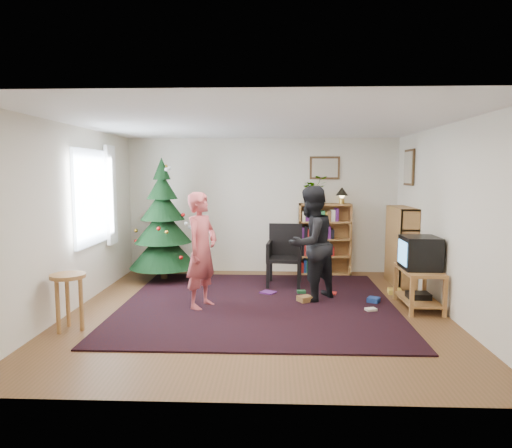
{
  "coord_description": "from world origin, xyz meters",
  "views": [
    {
      "loc": [
        0.22,
        -6.01,
        1.86
      ],
      "look_at": [
        -0.05,
        0.75,
        1.1
      ],
      "focal_mm": 32.0,
      "sensor_mm": 36.0,
      "label": 1
    }
  ],
  "objects_px": {
    "stool": "(68,287)",
    "bookshelf_right": "(401,245)",
    "crt_tv": "(420,253)",
    "table_lamp": "(342,193)",
    "bookshelf_back": "(325,238)",
    "potted_plant": "(314,190)",
    "person_standing": "(202,251)",
    "tv_stand": "(419,285)",
    "christmas_tree": "(163,229)",
    "person_by_chair": "(311,244)",
    "picture_right": "(409,167)",
    "picture_back": "(325,168)",
    "armchair": "(284,252)"
  },
  "relations": [
    {
      "from": "potted_plant",
      "to": "christmas_tree",
      "type": "bearing_deg",
      "value": -167.41
    },
    {
      "from": "bookshelf_right",
      "to": "crt_tv",
      "type": "relative_size",
      "value": 2.53
    },
    {
      "from": "christmas_tree",
      "to": "tv_stand",
      "type": "height_order",
      "value": "christmas_tree"
    },
    {
      "from": "stool",
      "to": "tv_stand",
      "type": "bearing_deg",
      "value": 13.62
    },
    {
      "from": "christmas_tree",
      "to": "crt_tv",
      "type": "bearing_deg",
      "value": -21.32
    },
    {
      "from": "christmas_tree",
      "to": "bookshelf_right",
      "type": "bearing_deg",
      "value": -2.44
    },
    {
      "from": "bookshelf_right",
      "to": "person_standing",
      "type": "distance_m",
      "value": 3.43
    },
    {
      "from": "table_lamp",
      "to": "potted_plant",
      "type": "bearing_deg",
      "value": 180.0
    },
    {
      "from": "picture_right",
      "to": "bookshelf_back",
      "type": "height_order",
      "value": "picture_right"
    },
    {
      "from": "christmas_tree",
      "to": "table_lamp",
      "type": "bearing_deg",
      "value": 10.65
    },
    {
      "from": "picture_right",
      "to": "table_lamp",
      "type": "height_order",
      "value": "picture_right"
    },
    {
      "from": "crt_tv",
      "to": "bookshelf_right",
      "type": "bearing_deg",
      "value": 84.83
    },
    {
      "from": "bookshelf_back",
      "to": "stool",
      "type": "height_order",
      "value": "bookshelf_back"
    },
    {
      "from": "crt_tv",
      "to": "person_standing",
      "type": "height_order",
      "value": "person_standing"
    },
    {
      "from": "person_by_chair",
      "to": "stool",
      "type": "bearing_deg",
      "value": -19.41
    },
    {
      "from": "tv_stand",
      "to": "stool",
      "type": "distance_m",
      "value": 4.55
    },
    {
      "from": "person_by_chair",
      "to": "table_lamp",
      "type": "relative_size",
      "value": 5.54
    },
    {
      "from": "person_by_chair",
      "to": "potted_plant",
      "type": "xyz_separation_m",
      "value": [
        0.2,
        1.79,
        0.72
      ]
    },
    {
      "from": "bookshelf_right",
      "to": "picture_right",
      "type": "bearing_deg",
      "value": -37.6
    },
    {
      "from": "person_standing",
      "to": "tv_stand",
      "type": "bearing_deg",
      "value": -64.16
    },
    {
      "from": "potted_plant",
      "to": "bookshelf_back",
      "type": "bearing_deg",
      "value": 0.0
    },
    {
      "from": "table_lamp",
      "to": "bookshelf_back",
      "type": "bearing_deg",
      "value": 180.0
    },
    {
      "from": "tv_stand",
      "to": "stool",
      "type": "height_order",
      "value": "stool"
    },
    {
      "from": "christmas_tree",
      "to": "stool",
      "type": "height_order",
      "value": "christmas_tree"
    },
    {
      "from": "armchair",
      "to": "person_standing",
      "type": "distance_m",
      "value": 1.8
    },
    {
      "from": "christmas_tree",
      "to": "person_by_chair",
      "type": "xyz_separation_m",
      "value": [
        2.45,
        -1.2,
        -0.05
      ]
    },
    {
      "from": "person_standing",
      "to": "bookshelf_back",
      "type": "bearing_deg",
      "value": -16.93
    },
    {
      "from": "picture_back",
      "to": "picture_right",
      "type": "height_order",
      "value": "picture_right"
    },
    {
      "from": "potted_plant",
      "to": "person_standing",
      "type": "bearing_deg",
      "value": -127.83
    },
    {
      "from": "potted_plant",
      "to": "armchair",
      "type": "bearing_deg",
      "value": -122.85
    },
    {
      "from": "table_lamp",
      "to": "stool",
      "type": "bearing_deg",
      "value": -138.86
    },
    {
      "from": "potted_plant",
      "to": "picture_back",
      "type": "bearing_deg",
      "value": 34.56
    },
    {
      "from": "crt_tv",
      "to": "table_lamp",
      "type": "distance_m",
      "value": 2.37
    },
    {
      "from": "picture_right",
      "to": "bookshelf_back",
      "type": "xyz_separation_m",
      "value": [
        -1.32,
        0.59,
        -1.29
      ]
    },
    {
      "from": "picture_right",
      "to": "person_by_chair",
      "type": "height_order",
      "value": "picture_right"
    },
    {
      "from": "person_by_chair",
      "to": "person_standing",
      "type": "bearing_deg",
      "value": -29.16
    },
    {
      "from": "bookshelf_back",
      "to": "table_lamp",
      "type": "height_order",
      "value": "table_lamp"
    },
    {
      "from": "tv_stand",
      "to": "crt_tv",
      "type": "height_order",
      "value": "crt_tv"
    },
    {
      "from": "christmas_tree",
      "to": "table_lamp",
      "type": "relative_size",
      "value": 7.03
    },
    {
      "from": "stool",
      "to": "table_lamp",
      "type": "distance_m",
      "value": 4.95
    },
    {
      "from": "stool",
      "to": "potted_plant",
      "type": "bearing_deg",
      "value": 45.35
    },
    {
      "from": "tv_stand",
      "to": "person_by_chair",
      "type": "distance_m",
      "value": 1.59
    },
    {
      "from": "crt_tv",
      "to": "armchair",
      "type": "distance_m",
      "value": 2.22
    },
    {
      "from": "stool",
      "to": "bookshelf_right",
      "type": "bearing_deg",
      "value": 28.13
    },
    {
      "from": "picture_right",
      "to": "bookshelf_right",
      "type": "xyz_separation_m",
      "value": [
        -0.14,
        -0.18,
        -1.29
      ]
    },
    {
      "from": "bookshelf_back",
      "to": "person_by_chair",
      "type": "distance_m",
      "value": 1.85
    },
    {
      "from": "table_lamp",
      "to": "crt_tv",
      "type": "bearing_deg",
      "value": -70.22
    },
    {
      "from": "picture_back",
      "to": "person_standing",
      "type": "bearing_deg",
      "value": -129.19
    },
    {
      "from": "picture_back",
      "to": "bookshelf_right",
      "type": "relative_size",
      "value": 0.42
    },
    {
      "from": "person_by_chair",
      "to": "potted_plant",
      "type": "relative_size",
      "value": 3.31
    }
  ]
}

